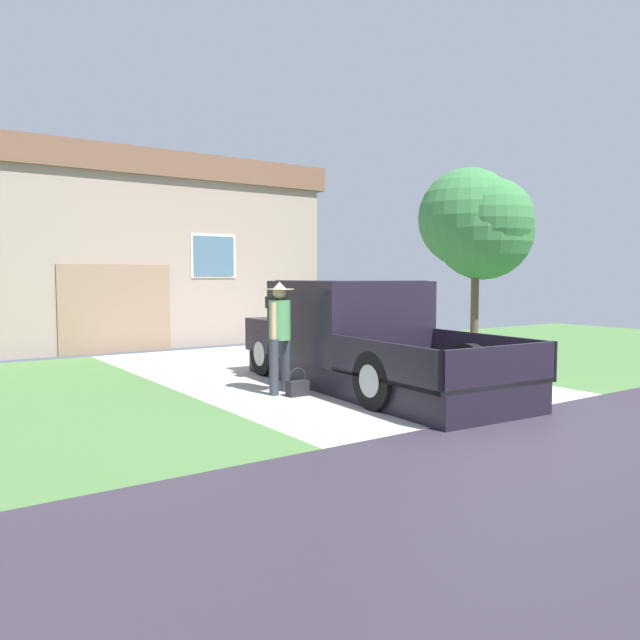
# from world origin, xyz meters

# --- Properties ---
(ground) EXTENTS (29.20, 18.60, 0.18)m
(ground) POSITION_xyz_m (0.00, -1.86, -0.01)
(ground) COLOR #B9B4AB
(pickup_truck) EXTENTS (2.35, 5.52, 1.72)m
(pickup_truck) POSITION_xyz_m (0.07, 2.89, 0.78)
(pickup_truck) COLOR black
(pickup_truck) RESTS_ON ground
(person_with_hat) EXTENTS (0.47, 0.44, 1.71)m
(person_with_hat) POSITION_xyz_m (-1.37, 2.90, 0.99)
(person_with_hat) COLOR #333842
(person_with_hat) RESTS_ON ground
(handbag) EXTENTS (0.33, 0.17, 0.43)m
(handbag) POSITION_xyz_m (-1.27, 2.55, 0.14)
(handbag) COLOR #232328
(handbag) RESTS_ON ground
(house_with_garage) EXTENTS (10.20, 6.31, 4.83)m
(house_with_garage) POSITION_xyz_m (-1.09, 12.44, 2.43)
(house_with_garage) COLOR #A18C7F
(house_with_garage) RESTS_ON ground
(front_yard_tree) EXTENTS (2.57, 2.68, 4.33)m
(front_yard_tree) POSITION_xyz_m (5.15, 4.68, 3.03)
(front_yard_tree) COLOR brown
(front_yard_tree) RESTS_ON ground
(wheeled_trash_bin) EXTENTS (0.60, 0.72, 1.07)m
(wheeled_trash_bin) POSITION_xyz_m (3.35, 8.20, 0.58)
(wheeled_trash_bin) COLOR #286B38
(wheeled_trash_bin) RESTS_ON ground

